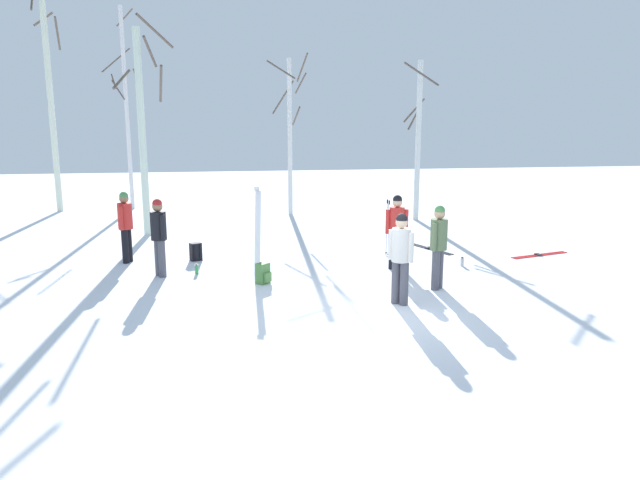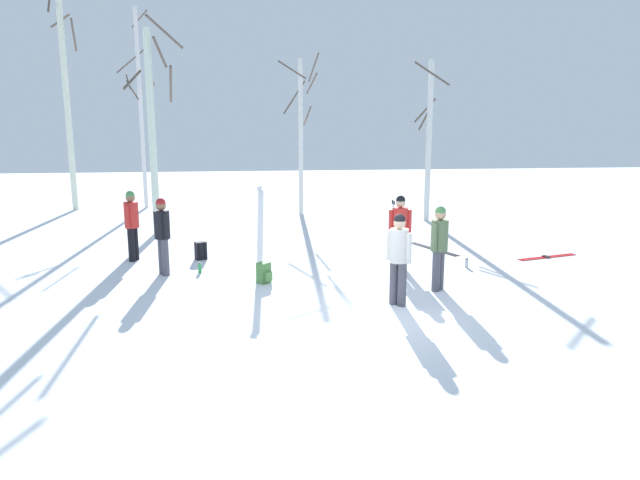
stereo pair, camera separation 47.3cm
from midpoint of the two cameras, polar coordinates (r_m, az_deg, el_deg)
The scene contains 19 objects.
ground_plane at distance 10.61m, azimuth 2.79°, elevation -7.13°, with size 60.00×60.00×0.00m, color white.
person_0 at distance 13.59m, azimuth 6.41°, elevation 1.24°, with size 0.52×0.34×1.72m.
person_1 at distance 12.08m, azimuth 10.23°, elevation -0.16°, with size 0.39×0.40×1.72m.
person_2 at distance 14.95m, azimuth -19.07°, elevation 1.62°, with size 0.34×0.50×1.72m.
person_3 at distance 13.39m, azimuth -16.23°, elevation 0.70°, with size 0.34×0.46×1.72m.
person_4 at distance 10.97m, azimuth 6.55°, elevation -1.24°, with size 0.39×0.41×1.72m.
ski_pair_planted_0 at distance 13.28m, azimuth -7.03°, elevation 0.95°, with size 0.19×0.06×1.95m.
ski_pair_lying_0 at distance 15.97m, azimuth 19.55°, elevation -1.36°, with size 1.71×0.63×0.05m.
ski_pair_lying_1 at distance 16.08m, azimuth 9.43°, elevation -0.76°, with size 0.85×1.81×0.05m.
ski_poles_0 at distance 14.87m, azimuth 5.64°, elevation 1.30°, with size 0.07×0.27×1.43m.
backpack_0 at distance 14.84m, azimuth -12.77°, elevation -1.12°, with size 0.32×0.34×0.44m.
backpack_1 at distance 12.53m, azimuth -6.57°, elevation -3.23°, with size 0.34×0.34×0.44m.
water_bottle_0 at distance 14.30m, azimuth 12.59°, elevation -2.06°, with size 0.08×0.08×0.21m.
water_bottle_1 at distance 13.56m, azimuth -12.75°, elevation -2.76°, with size 0.08×0.08×0.23m.
birch_tree_0 at distance 24.20m, azimuth -25.00°, elevation 12.14°, with size 0.96×0.92×7.93m.
birch_tree_1 at distance 23.88m, azimuth -18.69°, elevation 12.05°, with size 1.37×1.37×7.44m.
birch_tree_2 at distance 18.19m, azimuth -17.42°, elevation 10.31°, with size 1.70×1.72×6.15m.
birch_tree_3 at distance 21.35m, azimuth -3.54°, elevation 10.32°, with size 1.43×1.42×5.62m.
birch_tree_4 at distance 20.34m, azimuth 8.74°, elevation 9.58°, with size 1.12×1.17×5.29m.
Camera 1 is at (-2.30, -9.81, 3.39)m, focal length 33.28 mm.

